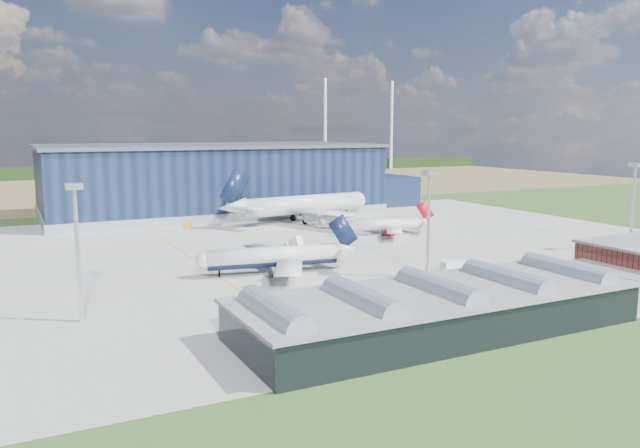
{
  "coord_description": "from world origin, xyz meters",
  "views": [
    {
      "loc": [
        -69.62,
        -136.56,
        31.4
      ],
      "look_at": [
        4.7,
        10.71,
        6.47
      ],
      "focal_mm": 35.0,
      "sensor_mm": 36.0,
      "label": 1
    }
  ],
  "objects": [
    {
      "name": "gse_van_c",
      "position": [
        17.8,
        -29.04,
        1.3
      ],
      "size": [
        5.56,
        2.88,
        2.6
      ],
      "primitive_type": "cube",
      "rotation": [
        0.0,
        0.0,
        1.52
      ],
      "color": "white",
      "rests_on": "ground"
    },
    {
      "name": "gse_cart_a",
      "position": [
        -2.59,
        15.21,
        0.59
      ],
      "size": [
        2.14,
        2.92,
        1.17
      ],
      "primitive_type": "cube",
      "rotation": [
        0.0,
        0.0,
        -0.13
      ],
      "color": "white",
      "rests_on": "ground"
    },
    {
      "name": "car_b",
      "position": [
        20.6,
        -35.76,
        0.55
      ],
      "size": [
        3.47,
        1.57,
        1.1
      ],
      "primitive_type": "imported",
      "rotation": [
        0.0,
        0.0,
        1.69
      ],
      "color": "#99999E",
      "rests_on": "ground"
    },
    {
      "name": "gse_van_b",
      "position": [
        37.11,
        42.54,
        1.18
      ],
      "size": [
        4.43,
        5.64,
        2.35
      ],
      "primitive_type": "cube",
      "rotation": [
        0.0,
        0.0,
        0.47
      ],
      "color": "white",
      "rests_on": "ground"
    },
    {
      "name": "airstair",
      "position": [
        -3.65,
        8.07,
        1.4
      ],
      "size": [
        2.34,
        4.56,
        2.79
      ],
      "primitive_type": "cube",
      "rotation": [
        0.0,
        0.0,
        0.14
      ],
      "color": "white",
      "rests_on": "ground"
    },
    {
      "name": "light_mast_east",
      "position": [
        75.0,
        -30.0,
        15.43
      ],
      "size": [
        2.6,
        2.6,
        23.0
      ],
      "color": "silver",
      "rests_on": "ground"
    },
    {
      "name": "farmland",
      "position": [
        0.0,
        220.0,
        0.0
      ],
      "size": [
        600.0,
        220.0,
        0.01
      ],
      "primitive_type": "cube",
      "color": "olive",
      "rests_on": "ground"
    },
    {
      "name": "airliner_widebody",
      "position": [
        20.7,
        55.0,
        9.47
      ],
      "size": [
        64.17,
        63.05,
        18.95
      ],
      "primitive_type": null,
      "rotation": [
        0.0,
        0.0,
        0.11
      ],
      "color": "silver",
      "rests_on": "ground"
    },
    {
      "name": "light_mast_center",
      "position": [
        10.0,
        -30.0,
        15.43
      ],
      "size": [
        2.6,
        2.6,
        23.0
      ],
      "color": "silver",
      "rests_on": "ground"
    },
    {
      "name": "gse_tug_b",
      "position": [
        -6.0,
        -46.0,
        0.59
      ],
      "size": [
        3.13,
        3.26,
        1.18
      ],
      "primitive_type": "cube",
      "rotation": [
        0.0,
        0.0,
        -0.69
      ],
      "color": "yellow",
      "rests_on": "ground"
    },
    {
      "name": "gse_tug_a",
      "position": [
        7.1,
        -30.48,
        0.83
      ],
      "size": [
        3.86,
        4.65,
        1.67
      ],
      "primitive_type": "cube",
      "rotation": [
        0.0,
        0.0,
        0.42
      ],
      "color": "yellow",
      "rests_on": "ground"
    },
    {
      "name": "light_mast_west",
      "position": [
        -60.0,
        -30.0,
        15.43
      ],
      "size": [
        2.6,
        2.6,
        23.0
      ],
      "color": "silver",
      "rests_on": "ground"
    },
    {
      "name": "glass_concourse",
      "position": [
        -6.45,
        -60.0,
        3.69
      ],
      "size": [
        78.0,
        23.0,
        8.6
      ],
      "color": "black",
      "rests_on": "ground"
    },
    {
      "name": "airliner_red",
      "position": [
        30.6,
        20.33,
        5.02
      ],
      "size": [
        37.61,
        37.14,
        10.04
      ],
      "primitive_type": null,
      "rotation": [
        0.0,
        0.0,
        2.88
      ],
      "color": "silver",
      "rests_on": "ground"
    },
    {
      "name": "gse_tug_c",
      "position": [
        -17.26,
        62.0,
        0.79
      ],
      "size": [
        3.16,
        4.08,
        1.57
      ],
      "primitive_type": "cube",
      "rotation": [
        0.0,
        0.0,
        -0.28
      ],
      "color": "yellow",
      "rests_on": "ground"
    },
    {
      "name": "treeline",
      "position": [
        0.0,
        300.0,
        4.0
      ],
      "size": [
        600.0,
        8.0,
        8.0
      ],
      "primitive_type": "cube",
      "color": "black",
      "rests_on": "ground"
    },
    {
      "name": "airliner_navy",
      "position": [
        -18.47,
        -12.0,
        6.11
      ],
      "size": [
        43.08,
        42.41,
        12.23
      ],
      "primitive_type": null,
      "rotation": [
        0.0,
        0.0,
        2.97
      ],
      "color": "silver",
      "rests_on": "ground"
    },
    {
      "name": "ground",
      "position": [
        0.0,
        0.0,
        0.0
      ],
      "size": [
        600.0,
        600.0,
        0.0
      ],
      "primitive_type": "plane",
      "color": "#244B1C",
      "rests_on": "ground"
    },
    {
      "name": "gse_van_a",
      "position": [
        19.47,
        -39.94,
        1.19
      ],
      "size": [
        5.66,
        2.9,
        2.38
      ],
      "primitive_type": "cube",
      "rotation": [
        0.0,
        0.0,
        1.47
      ],
      "color": "white",
      "rests_on": "ground"
    },
    {
      "name": "apron",
      "position": [
        0.0,
        10.0,
        0.03
      ],
      "size": [
        220.0,
        160.0,
        0.08
      ],
      "color": "#ADADA7",
      "rests_on": "ground"
    },
    {
      "name": "hangar",
      "position": [
        2.81,
        94.8,
        11.62
      ],
      "size": [
        145.0,
        62.0,
        26.1
      ],
      "color": "#101B35",
      "rests_on": "ground"
    }
  ]
}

